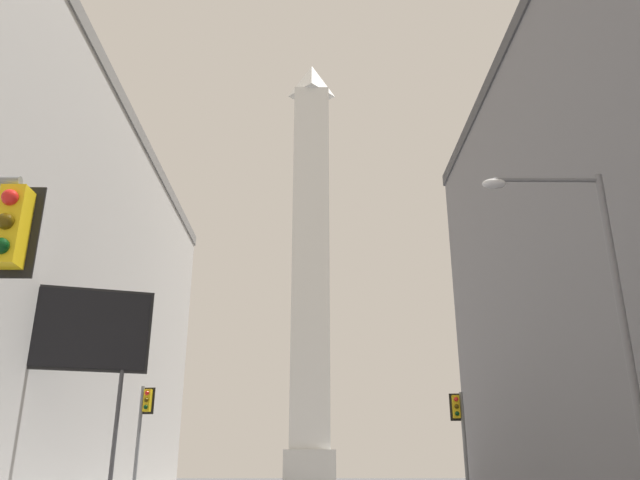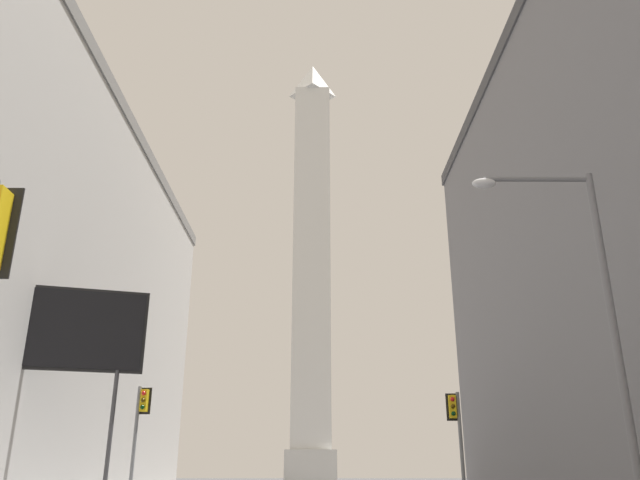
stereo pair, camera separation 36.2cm
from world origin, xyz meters
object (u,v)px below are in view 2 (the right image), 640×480
traffic_light_mid_left (139,427)px  billboard_sign (69,334)px  traffic_light_mid_right (457,431)px  street_lamp (591,306)px  obelisk (312,257)px

traffic_light_mid_left → billboard_sign: (-1.53, -6.51, 3.36)m
traffic_light_mid_right → billboard_sign: (-17.30, -5.62, 3.61)m
street_lamp → billboard_sign: street_lamp is taller
obelisk → traffic_light_mid_left: size_ratio=12.11×
street_lamp → obelisk: bearing=95.4°
traffic_light_mid_left → street_lamp: (15.74, -17.43, 1.79)m
traffic_light_mid_left → traffic_light_mid_right: bearing=-3.2°
street_lamp → billboard_sign: size_ratio=1.01×
billboard_sign → obelisk: bearing=82.0°
obelisk → traffic_light_mid_right: bearing=-83.2°
obelisk → billboard_sign: size_ratio=7.70×
traffic_light_mid_right → billboard_sign: billboard_sign is taller
traffic_light_mid_left → billboard_sign: bearing=-103.2°
obelisk → traffic_light_mid_left: (-8.16, -62.62, -30.47)m
obelisk → traffic_light_mid_right: 70.95m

